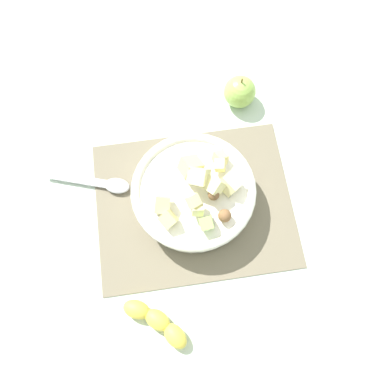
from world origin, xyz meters
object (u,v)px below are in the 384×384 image
salad_bowl (193,193)px  whole_apple (240,92)px  banana_whole (156,322)px  serving_spoon (102,183)px

salad_bowl → whole_apple: size_ratio=2.98×
whole_apple → banana_whole: whole_apple is taller
whole_apple → serving_spoon: bearing=-153.1°
banana_whole → whole_apple: bearing=62.2°
serving_spoon → banana_whole: size_ratio=1.42×
whole_apple → banana_whole: size_ratio=0.66×
serving_spoon → whole_apple: whole_apple is taller
whole_apple → salad_bowl: bearing=-121.6°
whole_apple → banana_whole: bearing=-117.8°
salad_bowl → whole_apple: salad_bowl is taller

